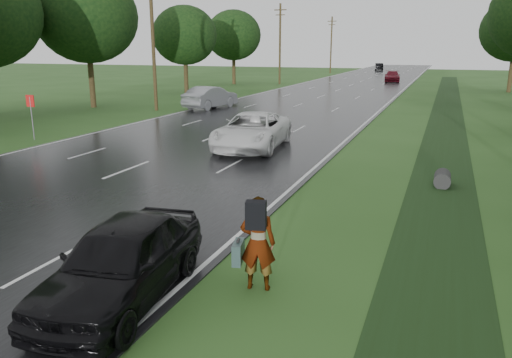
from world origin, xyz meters
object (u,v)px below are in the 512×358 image
at_px(road_sign, 31,108).
at_px(dark_sedan, 122,261).
at_px(pedestrian, 257,242).
at_px(white_pickup, 252,131).
at_px(silver_sedan, 211,97).

height_order(road_sign, dark_sedan, road_sign).
bearing_deg(road_sign, pedestrian, -34.30).
height_order(white_pickup, dark_sedan, white_pickup).
bearing_deg(silver_sedan, road_sign, 89.99).
bearing_deg(white_pickup, dark_sedan, -83.41).
bearing_deg(pedestrian, silver_sedan, -75.45).
distance_m(pedestrian, silver_sedan, 30.25).
height_order(road_sign, white_pickup, road_sign).
distance_m(road_sign, pedestrian, 20.20).
bearing_deg(pedestrian, dark_sedan, 18.59).
bearing_deg(silver_sedan, white_pickup, 132.58).
relative_size(road_sign, dark_sedan, 0.51).
bearing_deg(pedestrian, white_pickup, -81.41).
relative_size(white_pickup, dark_sedan, 1.32).
xyz_separation_m(dark_sedan, silver_sedan, (-11.80, 28.16, 0.08)).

